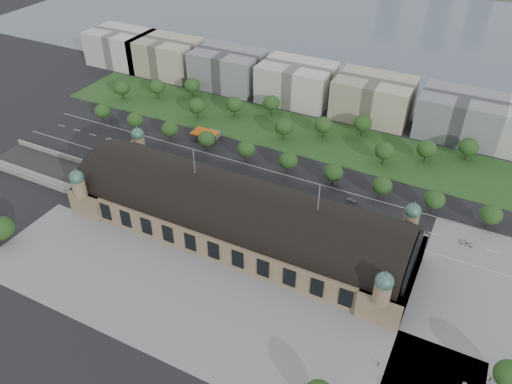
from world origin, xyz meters
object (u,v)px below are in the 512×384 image
at_px(parked_car_1, 143,166).
at_px(bus_mid, 283,202).
at_px(traffic_car_1, 111,140).
at_px(traffic_car_4, 293,194).
at_px(parked_car_6, 226,195).
at_px(traffic_car_6, 466,243).
at_px(pedestrian_1, 378,364).
at_px(traffic_car_0, 121,142).
at_px(bus_west, 234,181).
at_px(petrol_station, 210,134).
at_px(parked_car_0, 167,172).
at_px(parked_car_2, 153,167).
at_px(parked_car_5, 210,185).
at_px(bus_east, 292,205).
at_px(parked_car_4, 166,174).
at_px(traffic_car_2, 180,166).
at_px(traffic_car_3, 205,167).
at_px(traffic_car_5, 351,200).
at_px(pedestrian_2, 490,380).
at_px(parked_car_3, 175,179).

height_order(parked_car_1, bus_mid, bus_mid).
xyz_separation_m(traffic_car_1, traffic_car_4, (111.92, -1.13, 0.02)).
bearing_deg(parked_car_6, traffic_car_4, 80.11).
height_order(traffic_car_6, pedestrian_1, pedestrian_1).
height_order(traffic_car_0, bus_west, bus_west).
xyz_separation_m(petrol_station, parked_car_0, (-0.86, -40.28, -2.25)).
relative_size(parked_car_2, parked_car_5, 1.02).
bearing_deg(petrol_station, bus_east, -29.43).
relative_size(parked_car_4, parked_car_5, 0.81).
bearing_deg(petrol_station, parked_car_4, -90.02).
relative_size(traffic_car_0, bus_east, 0.33).
bearing_deg(traffic_car_1, parked_car_0, -109.94).
relative_size(traffic_car_2, traffic_car_6, 0.93).
bearing_deg(parked_car_6, parked_car_2, -132.95).
xyz_separation_m(traffic_car_2, parked_car_6, (33.77, -11.05, 0.02)).
xyz_separation_m(traffic_car_3, bus_mid, (48.91, -10.17, 0.96)).
distance_m(traffic_car_4, bus_west, 30.32).
bearing_deg(bus_west, traffic_car_0, 88.32).
bearing_deg(petrol_station, traffic_car_0, -147.28).
relative_size(traffic_car_1, parked_car_0, 1.12).
distance_m(traffic_car_2, parked_car_5, 23.32).
height_order(traffic_car_2, parked_car_1, traffic_car_2).
bearing_deg(traffic_car_3, parked_car_1, 120.81).
height_order(petrol_station, parked_car_2, petrol_station).
height_order(petrol_station, traffic_car_5, petrol_station).
bearing_deg(traffic_car_3, traffic_car_5, -77.87).
xyz_separation_m(traffic_car_5, pedestrian_1, (35.88, -81.56, 0.20)).
xyz_separation_m(petrol_station, traffic_car_2, (2.13, -33.23, -2.22)).
bearing_deg(traffic_car_5, parked_car_4, 104.67).
relative_size(parked_car_0, parked_car_2, 0.83).
distance_m(parked_car_4, pedestrian_2, 167.38).
xyz_separation_m(traffic_car_3, parked_car_6, (21.80, -16.17, 0.05)).
xyz_separation_m(petrol_station, parked_car_6, (35.91, -44.28, -2.20)).
relative_size(traffic_car_2, parked_car_6, 1.02).
relative_size(traffic_car_0, traffic_car_3, 0.80).
height_order(bus_mid, pedestrian_2, bus_mid).
distance_m(parked_car_1, parked_car_6, 51.68).
xyz_separation_m(traffic_car_3, bus_west, (19.90, -5.17, 1.18)).
bearing_deg(bus_east, parked_car_4, 98.66).
distance_m(traffic_car_2, traffic_car_3, 13.02).
distance_m(traffic_car_5, bus_west, 57.84).
bearing_deg(petrol_station, parked_car_6, -50.97).
height_order(petrol_station, parked_car_4, petrol_station).
bearing_deg(pedestrian_2, parked_car_0, 49.35).
bearing_deg(parked_car_0, parked_car_3, 29.23).
height_order(parked_car_3, bus_mid, bus_mid).
bearing_deg(traffic_car_2, pedestrian_2, 76.35).
xyz_separation_m(traffic_car_0, traffic_car_6, (185.42, -0.86, 0.13)).
height_order(petrol_station, traffic_car_1, petrol_station).
height_order(parked_car_5, bus_west, bus_west).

